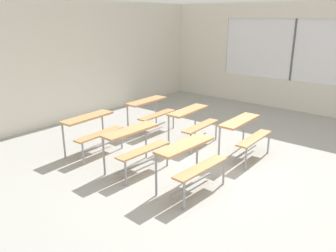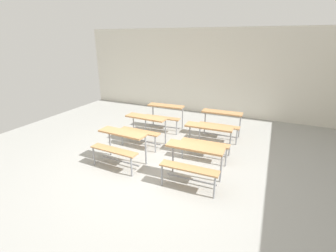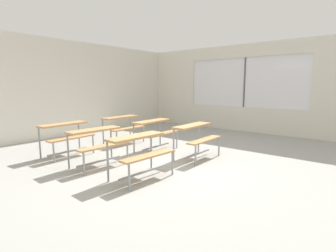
# 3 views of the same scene
# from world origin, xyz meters

# --- Properties ---
(ground) EXTENTS (10.00, 9.00, 0.05)m
(ground) POSITION_xyz_m (0.00, 0.00, -0.03)
(ground) COLOR #9E9E99
(wall_back) EXTENTS (10.00, 0.12, 3.00)m
(wall_back) POSITION_xyz_m (0.00, 4.50, 1.50)
(wall_back) COLOR silver
(wall_back) RESTS_ON ground
(desk_bench_r0c0) EXTENTS (1.13, 0.64, 0.74)m
(desk_bench_r0c0) POSITION_xyz_m (-0.71, -0.14, 0.56)
(desk_bench_r0c0) COLOR tan
(desk_bench_r0c0) RESTS_ON ground
(desk_bench_r0c1) EXTENTS (1.11, 0.61, 0.74)m
(desk_bench_r0c1) POSITION_xyz_m (0.96, -0.18, 0.56)
(desk_bench_r0c1) COLOR tan
(desk_bench_r0c1) RESTS_ON ground
(desk_bench_r1c0) EXTENTS (1.12, 0.63, 0.74)m
(desk_bench_r1c0) POSITION_xyz_m (-0.76, 1.01, 0.56)
(desk_bench_r1c0) COLOR tan
(desk_bench_r1c0) RESTS_ON ground
(desk_bench_r1c1) EXTENTS (1.12, 0.63, 0.74)m
(desk_bench_r1c1) POSITION_xyz_m (0.92, 1.00, 0.56)
(desk_bench_r1c1) COLOR tan
(desk_bench_r1c1) RESTS_ON ground
(desk_bench_r2c0) EXTENTS (1.13, 0.65, 0.74)m
(desk_bench_r2c0) POSITION_xyz_m (-0.75, 2.23, 0.56)
(desk_bench_r2c0) COLOR tan
(desk_bench_r2c0) RESTS_ON ground
(desk_bench_r2c1) EXTENTS (1.11, 0.61, 0.74)m
(desk_bench_r2c1) POSITION_xyz_m (0.96, 2.25, 0.56)
(desk_bench_r2c1) COLOR tan
(desk_bench_r2c1) RESTS_ON ground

